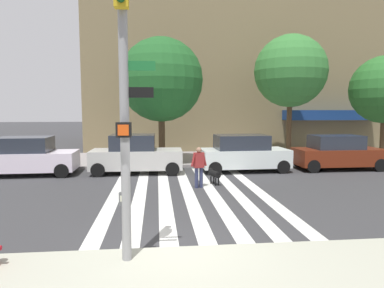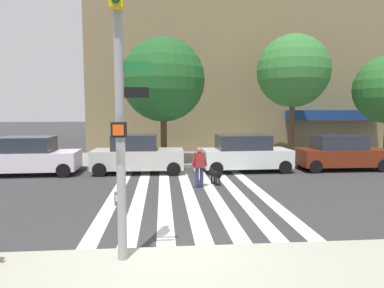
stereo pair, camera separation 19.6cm
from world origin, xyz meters
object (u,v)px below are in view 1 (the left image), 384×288
(parking_meter_curbside, at_px, (123,216))
(parked_car_fourth_in_line, at_px, (338,153))
(traffic_light_pole, at_px, (124,88))
(parked_car_behind_first, at_px, (136,155))
(dog_on_leash, at_px, (214,174))
(pedestrian_dog_walker, at_px, (199,165))
(parked_car_third_in_line, at_px, (243,153))
(parked_car_near_curb, at_px, (28,157))
(street_tree_middle, at_px, (290,71))
(street_tree_nearest, at_px, (161,80))

(parking_meter_curbside, relative_size, parked_car_fourth_in_line, 0.30)
(traffic_light_pole, bearing_deg, parked_car_behind_first, 92.41)
(dog_on_leash, bearing_deg, pedestrian_dog_walker, -143.28)
(parked_car_third_in_line, bearing_deg, parked_car_behind_first, 179.97)
(traffic_light_pole, relative_size, pedestrian_dog_walker, 3.54)
(parked_car_near_curb, relative_size, street_tree_middle, 0.60)
(parked_car_fourth_in_line, xyz_separation_m, pedestrian_dog_walker, (-7.76, -3.49, 0.05))
(parked_car_fourth_in_line, bearing_deg, traffic_light_pole, -134.10)
(parked_car_third_in_line, relative_size, dog_on_leash, 4.47)
(parked_car_fourth_in_line, relative_size, pedestrian_dog_walker, 2.74)
(parked_car_behind_first, distance_m, street_tree_nearest, 4.75)
(parked_car_behind_first, relative_size, street_tree_middle, 0.60)
(parked_car_behind_first, bearing_deg, parked_car_fourth_in_line, -0.01)
(parked_car_behind_first, xyz_separation_m, street_tree_nearest, (1.32, 2.42, 3.87))
(traffic_light_pole, relative_size, parking_meter_curbside, 4.26)
(parked_car_near_curb, height_order, pedestrian_dog_walker, parked_car_near_curb)
(traffic_light_pole, xyz_separation_m, parked_car_fourth_in_line, (10.02, 10.34, -2.65))
(parked_car_third_in_line, height_order, street_tree_middle, street_tree_middle)
(parked_car_fourth_in_line, bearing_deg, parking_meter_curbside, -134.51)
(street_tree_nearest, distance_m, dog_on_leash, 7.21)
(street_tree_nearest, height_order, street_tree_middle, street_tree_middle)
(parked_car_third_in_line, relative_size, street_tree_nearest, 0.64)
(traffic_light_pole, relative_size, parked_car_behind_first, 1.30)
(traffic_light_pole, xyz_separation_m, parked_car_third_in_line, (4.98, 10.34, -2.61))
(pedestrian_dog_walker, distance_m, dog_on_leash, 1.01)
(parked_car_fourth_in_line, distance_m, street_tree_nearest, 10.23)
(street_tree_middle, xyz_separation_m, dog_on_leash, (-5.66, -6.22, -4.98))
(parked_car_behind_first, distance_m, dog_on_leash, 4.54)
(parked_car_third_in_line, height_order, parked_car_fourth_in_line, parked_car_third_in_line)
(dog_on_leash, bearing_deg, parked_car_behind_first, 139.09)
(parked_car_near_curb, relative_size, parked_car_third_in_line, 1.00)
(street_tree_middle, bearing_deg, street_tree_nearest, -173.73)
(traffic_light_pole, height_order, street_tree_middle, street_tree_middle)
(traffic_light_pole, bearing_deg, parking_meter_curbside, 137.01)
(pedestrian_dog_walker, bearing_deg, parked_car_fourth_in_line, 24.20)
(parking_meter_curbside, height_order, pedestrian_dog_walker, pedestrian_dog_walker)
(parked_car_fourth_in_line, distance_m, street_tree_middle, 5.77)
(parked_car_near_curb, height_order, dog_on_leash, parked_car_near_curb)
(parking_meter_curbside, xyz_separation_m, parked_car_third_in_line, (5.05, 10.27, -0.12))
(dog_on_leash, bearing_deg, parked_car_third_in_line, 55.89)
(parked_car_fourth_in_line, bearing_deg, dog_on_leash, -157.25)
(parked_car_near_curb, height_order, street_tree_nearest, street_tree_nearest)
(traffic_light_pole, bearing_deg, street_tree_nearest, 86.05)
(traffic_light_pole, relative_size, parked_car_fourth_in_line, 1.29)
(parked_car_behind_first, bearing_deg, parked_car_third_in_line, -0.03)
(parked_car_near_curb, bearing_deg, parked_car_third_in_line, -0.00)
(pedestrian_dog_walker, bearing_deg, parked_car_behind_first, 127.75)
(dog_on_leash, bearing_deg, street_tree_nearest, 111.32)
(traffic_light_pole, height_order, parked_car_fourth_in_line, traffic_light_pole)
(parked_car_near_curb, distance_m, parked_car_fourth_in_line, 15.58)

